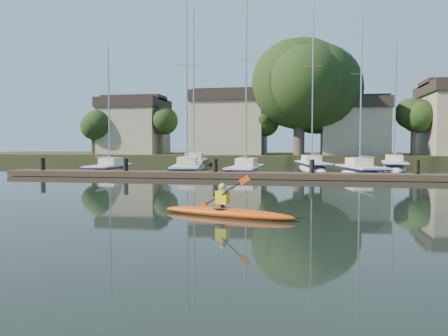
% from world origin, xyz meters
% --- Properties ---
extents(ground, '(160.00, 160.00, 0.00)m').
position_xyz_m(ground, '(0.00, 0.00, 0.00)').
color(ground, black).
rests_on(ground, ground).
extents(kayak, '(4.18, 1.72, 1.34)m').
position_xyz_m(kayak, '(0.28, -0.59, 0.16)').
color(kayak, '#D54710').
rests_on(kayak, ground).
extents(dock, '(34.00, 2.00, 1.80)m').
position_xyz_m(dock, '(0.00, 14.00, 0.20)').
color(dock, '#433126').
rests_on(dock, ground).
extents(sailboat_0, '(2.18, 6.87, 10.79)m').
position_xyz_m(sailboat_0, '(-12.28, 18.46, -0.18)').
color(sailboat_0, silver).
rests_on(sailboat_0, ground).
extents(sailboat_1, '(3.67, 8.66, 13.77)m').
position_xyz_m(sailboat_1, '(-5.95, 18.07, -0.19)').
color(sailboat_1, silver).
rests_on(sailboat_1, ground).
extents(sailboat_2, '(2.21, 8.49, 13.97)m').
position_xyz_m(sailboat_2, '(-1.60, 18.07, -0.17)').
color(sailboat_2, silver).
rests_on(sailboat_2, ground).
extents(sailboat_3, '(3.54, 7.94, 12.40)m').
position_xyz_m(sailboat_3, '(6.53, 19.31, -0.18)').
color(sailboat_3, silver).
rests_on(sailboat_3, ground).
extents(sailboat_5, '(3.81, 10.17, 16.45)m').
position_xyz_m(sailboat_5, '(-7.85, 27.55, -0.20)').
color(sailboat_5, silver).
rests_on(sailboat_5, ground).
extents(sailboat_6, '(3.56, 9.96, 15.51)m').
position_xyz_m(sailboat_6, '(3.28, 26.34, -0.18)').
color(sailboat_6, silver).
rests_on(sailboat_6, ground).
extents(sailboat_7, '(3.18, 8.20, 12.88)m').
position_xyz_m(sailboat_7, '(10.44, 27.81, -0.19)').
color(sailboat_7, silver).
rests_on(sailboat_7, ground).
extents(shore, '(90.00, 25.25, 12.75)m').
position_xyz_m(shore, '(1.61, 40.29, 3.23)').
color(shore, '#253118').
rests_on(shore, ground).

